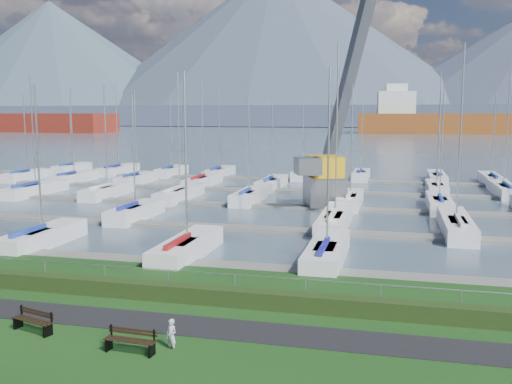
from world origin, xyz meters
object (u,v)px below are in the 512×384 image
(bench_left, at_px, (34,321))
(person, at_px, (171,332))
(bench_right, at_px, (131,341))
(crane, at_px, (332,142))

(bench_left, distance_m, person, 5.45)
(bench_right, bearing_deg, crane, 88.16)
(person, relative_size, crane, 0.05)
(bench_left, relative_size, bench_right, 1.01)
(crane, bearing_deg, person, -114.31)
(crane, bearing_deg, bench_left, -123.60)
(bench_right, bearing_deg, person, 31.29)
(bench_right, bearing_deg, bench_left, 171.94)
(bench_right, distance_m, person, 1.35)
(person, bearing_deg, crane, 111.59)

